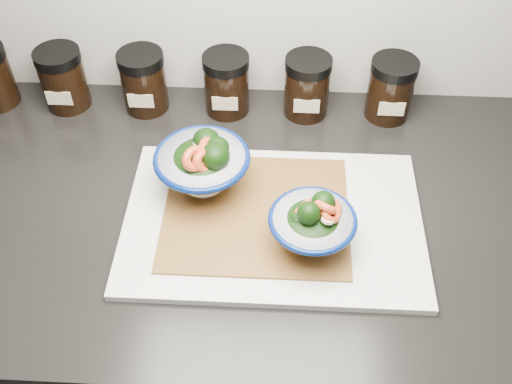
{
  "coord_description": "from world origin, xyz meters",
  "views": [
    {
      "loc": [
        0.1,
        0.83,
        1.6
      ],
      "look_at": [
        0.07,
        1.43,
        0.96
      ],
      "focal_mm": 42.0,
      "sensor_mm": 36.0,
      "label": 1
    }
  ],
  "objects_px": {
    "spice_jar_f": "(391,89)",
    "spice_jar_b": "(63,79)",
    "cutting_board": "(273,221)",
    "bowl_right": "(313,225)",
    "spice_jar_c": "(144,81)",
    "spice_jar_e": "(307,86)",
    "bowl_left": "(203,166)",
    "spice_jar_d": "(227,84)"
  },
  "relations": [
    {
      "from": "spice_jar_d",
      "to": "spice_jar_e",
      "type": "xyz_separation_m",
      "value": [
        0.14,
        0.0,
        0.0
      ]
    },
    {
      "from": "spice_jar_d",
      "to": "bowl_left",
      "type": "bearing_deg",
      "value": -94.62
    },
    {
      "from": "cutting_board",
      "to": "bowl_left",
      "type": "bearing_deg",
      "value": 151.89
    },
    {
      "from": "spice_jar_e",
      "to": "spice_jar_f",
      "type": "xyz_separation_m",
      "value": [
        0.15,
        0.0,
        0.0
      ]
    },
    {
      "from": "bowl_right",
      "to": "spice_jar_d",
      "type": "bearing_deg",
      "value": 114.98
    },
    {
      "from": "spice_jar_b",
      "to": "bowl_left",
      "type": "bearing_deg",
      "value": -37.64
    },
    {
      "from": "bowl_right",
      "to": "spice_jar_d",
      "type": "height_order",
      "value": "same"
    },
    {
      "from": "bowl_right",
      "to": "spice_jar_f",
      "type": "height_order",
      "value": "same"
    },
    {
      "from": "cutting_board",
      "to": "spice_jar_b",
      "type": "bearing_deg",
      "value": 144.85
    },
    {
      "from": "bowl_left",
      "to": "spice_jar_e",
      "type": "bearing_deg",
      "value": 53.19
    },
    {
      "from": "bowl_left",
      "to": "spice_jar_c",
      "type": "relative_size",
      "value": 1.31
    },
    {
      "from": "spice_jar_d",
      "to": "spice_jar_f",
      "type": "bearing_deg",
      "value": 0.0
    },
    {
      "from": "spice_jar_b",
      "to": "spice_jar_c",
      "type": "height_order",
      "value": "same"
    },
    {
      "from": "bowl_left",
      "to": "bowl_right",
      "type": "xyz_separation_m",
      "value": [
        0.17,
        -0.1,
        -0.01
      ]
    },
    {
      "from": "spice_jar_c",
      "to": "spice_jar_e",
      "type": "relative_size",
      "value": 1.0
    },
    {
      "from": "bowl_left",
      "to": "spice_jar_b",
      "type": "xyz_separation_m",
      "value": [
        -0.28,
        0.21,
        -0.01
      ]
    },
    {
      "from": "cutting_board",
      "to": "spice_jar_c",
      "type": "distance_m",
      "value": 0.37
    },
    {
      "from": "spice_jar_b",
      "to": "spice_jar_f",
      "type": "distance_m",
      "value": 0.58
    },
    {
      "from": "cutting_board",
      "to": "bowl_right",
      "type": "height_order",
      "value": "bowl_right"
    },
    {
      "from": "spice_jar_b",
      "to": "spice_jar_c",
      "type": "relative_size",
      "value": 1.0
    },
    {
      "from": "cutting_board",
      "to": "spice_jar_b",
      "type": "relative_size",
      "value": 3.98
    },
    {
      "from": "bowl_right",
      "to": "spice_jar_c",
      "type": "xyz_separation_m",
      "value": [
        -0.3,
        0.32,
        0.0
      ]
    },
    {
      "from": "spice_jar_c",
      "to": "spice_jar_f",
      "type": "xyz_separation_m",
      "value": [
        0.44,
        0.0,
        0.0
      ]
    },
    {
      "from": "bowl_right",
      "to": "spice_jar_c",
      "type": "relative_size",
      "value": 1.11
    },
    {
      "from": "bowl_left",
      "to": "spice_jar_b",
      "type": "height_order",
      "value": "bowl_left"
    },
    {
      "from": "cutting_board",
      "to": "spice_jar_e",
      "type": "bearing_deg",
      "value": 79.5
    },
    {
      "from": "spice_jar_f",
      "to": "spice_jar_b",
      "type": "bearing_deg",
      "value": 180.0
    },
    {
      "from": "spice_jar_c",
      "to": "spice_jar_e",
      "type": "xyz_separation_m",
      "value": [
        0.29,
        0.0,
        0.0
      ]
    },
    {
      "from": "bowl_right",
      "to": "spice_jar_e",
      "type": "xyz_separation_m",
      "value": [
        -0.01,
        0.32,
        0.0
      ]
    },
    {
      "from": "spice_jar_e",
      "to": "spice_jar_b",
      "type": "bearing_deg",
      "value": 180.0
    },
    {
      "from": "cutting_board",
      "to": "spice_jar_c",
      "type": "height_order",
      "value": "spice_jar_c"
    },
    {
      "from": "cutting_board",
      "to": "spice_jar_d",
      "type": "xyz_separation_m",
      "value": [
        -0.09,
        0.27,
        0.05
      ]
    },
    {
      "from": "cutting_board",
      "to": "spice_jar_e",
      "type": "height_order",
      "value": "spice_jar_e"
    },
    {
      "from": "bowl_right",
      "to": "spice_jar_d",
      "type": "xyz_separation_m",
      "value": [
        -0.15,
        0.32,
        0.0
      ]
    },
    {
      "from": "cutting_board",
      "to": "spice_jar_b",
      "type": "height_order",
      "value": "spice_jar_b"
    },
    {
      "from": "bowl_left",
      "to": "spice_jar_d",
      "type": "bearing_deg",
      "value": 85.38
    },
    {
      "from": "bowl_right",
      "to": "cutting_board",
      "type": "bearing_deg",
      "value": 140.55
    },
    {
      "from": "spice_jar_b",
      "to": "spice_jar_d",
      "type": "xyz_separation_m",
      "value": [
        0.29,
        0.0,
        0.0
      ]
    },
    {
      "from": "bowl_left",
      "to": "bowl_right",
      "type": "relative_size",
      "value": 1.18
    },
    {
      "from": "bowl_left",
      "to": "spice_jar_d",
      "type": "distance_m",
      "value": 0.21
    },
    {
      "from": "bowl_left",
      "to": "cutting_board",
      "type": "bearing_deg",
      "value": -28.11
    },
    {
      "from": "spice_jar_c",
      "to": "bowl_left",
      "type": "bearing_deg",
      "value": -58.42
    }
  ]
}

